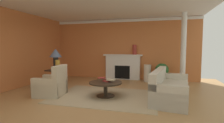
{
  "coord_description": "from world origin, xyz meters",
  "views": [
    {
      "loc": [
        1.72,
        -4.6,
        1.49
      ],
      "look_at": [
        0.16,
        1.18,
        1.0
      ],
      "focal_mm": 27.36,
      "sensor_mm": 36.0,
      "label": 1
    }
  ],
  "objects": [
    {
      "name": "area_rug",
      "position": [
        0.21,
        0.28,
        0.01
      ],
      "size": [
        3.09,
        2.22,
        0.01
      ],
      "primitive_type": "cube",
      "color": "tan",
      "rests_on": "ground_plane"
    },
    {
      "name": "book_small_novel",
      "position": [
        0.07,
        0.31,
        0.56
      ],
      "size": [
        0.21,
        0.16,
        0.03
      ],
      "primitive_type": "cube",
      "rotation": [
        0.0,
        0.0,
        -0.11
      ],
      "color": "maroon",
      "rests_on": "coffee_table"
    },
    {
      "name": "sofa",
      "position": [
        2.06,
        0.48,
        0.3
      ],
      "size": [
        1.19,
        2.21,
        0.85
      ],
      "color": "beige",
      "rests_on": "ground_plane"
    },
    {
      "name": "armchair_near_window",
      "position": [
        -1.44,
        -0.06,
        0.31
      ],
      "size": [
        0.91,
        0.91,
        0.95
      ],
      "color": "#C1B293",
      "rests_on": "ground_plane"
    },
    {
      "name": "side_table",
      "position": [
        -1.81,
        0.76,
        0.4
      ],
      "size": [
        0.56,
        0.56,
        0.7
      ],
      "color": "#2D2319",
      "rests_on": "ground_plane"
    },
    {
      "name": "ground_plane",
      "position": [
        0.0,
        0.0,
        0.0
      ],
      "size": [
        8.77,
        8.77,
        0.0
      ],
      "primitive_type": "plane",
      "color": "tan"
    },
    {
      "name": "ceiling_panel",
      "position": [
        0.0,
        0.3,
        2.85
      ],
      "size": [
        7.05,
        7.35,
        0.06
      ],
      "primitive_type": "cube",
      "color": "white"
    },
    {
      "name": "coffee_table",
      "position": [
        0.21,
        0.28,
        0.34
      ],
      "size": [
        1.0,
        1.0,
        0.45
      ],
      "color": "#2D2319",
      "rests_on": "ground_plane"
    },
    {
      "name": "vase_tall_corner",
      "position": [
        1.3,
        2.92,
        0.38
      ],
      "size": [
        0.31,
        0.31,
        0.75
      ],
      "primitive_type": "cylinder",
      "color": "beige",
      "rests_on": "ground_plane"
    },
    {
      "name": "wall_fireplace",
      "position": [
        0.0,
        3.43,
        1.41
      ],
      "size": [
        7.05,
        0.12,
        2.82
      ],
      "primitive_type": "cube",
      "color": "#CC723D",
      "rests_on": "ground_plane"
    },
    {
      "name": "book_art_folio",
      "position": [
        0.37,
        0.27,
        0.52
      ],
      "size": [
        0.26,
        0.21,
        0.04
      ],
      "primitive_type": "cube",
      "rotation": [
        0.0,
        0.0,
        -0.22
      ],
      "color": "tan",
      "rests_on": "coffee_table"
    },
    {
      "name": "book_red_cover",
      "position": [
        0.22,
        0.33,
        0.48
      ],
      "size": [
        0.24,
        0.21,
        0.05
      ],
      "primitive_type": "cube",
      "rotation": [
        0.0,
        0.0,
        -0.36
      ],
      "color": "maroon",
      "rests_on": "coffee_table"
    },
    {
      "name": "vase_mantel_right",
      "position": [
        0.69,
        3.17,
        1.4
      ],
      "size": [
        0.19,
        0.19,
        0.45
      ],
      "primitive_type": "cylinder",
      "color": "#9E3328",
      "rests_on": "fireplace"
    },
    {
      "name": "crown_moulding",
      "position": [
        0.0,
        3.35,
        2.74
      ],
      "size": [
        7.05,
        0.08,
        0.12
      ],
      "primitive_type": "cube",
      "color": "white"
    },
    {
      "name": "fireplace",
      "position": [
        0.14,
        3.22,
        0.55
      ],
      "size": [
        1.8,
        0.35,
        1.17
      ],
      "color": "white",
      "rests_on": "ground_plane"
    },
    {
      "name": "vase_on_side_table",
      "position": [
        -1.66,
        0.64,
        0.88
      ],
      "size": [
        0.15,
        0.15,
        0.36
      ],
      "primitive_type": "cylinder",
      "color": "#B7892D",
      "rests_on": "side_table"
    },
    {
      "name": "column_white",
      "position": [
        2.67,
        2.49,
        1.41
      ],
      "size": [
        0.2,
        0.2,
        2.82
      ],
      "primitive_type": "cylinder",
      "color": "white",
      "rests_on": "ground_plane"
    },
    {
      "name": "table_lamp",
      "position": [
        -1.81,
        0.76,
        1.22
      ],
      "size": [
        0.44,
        0.44,
        0.75
      ],
      "color": "black",
      "rests_on": "side_table"
    },
    {
      "name": "potted_plant",
      "position": [
        1.9,
        2.78,
        0.49
      ],
      "size": [
        0.56,
        0.56,
        0.83
      ],
      "color": "#A8754C",
      "rests_on": "ground_plane"
    },
    {
      "name": "wall_window",
      "position": [
        -3.28,
        0.3,
        1.41
      ],
      "size": [
        0.12,
        7.35,
        2.82
      ],
      "primitive_type": "cube",
      "color": "#CC723D",
      "rests_on": "ground_plane"
    }
  ]
}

